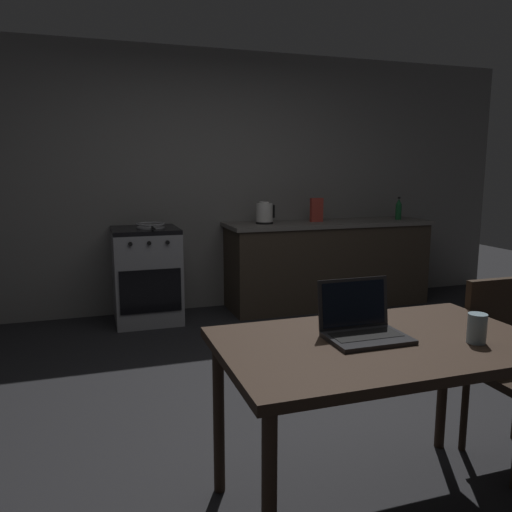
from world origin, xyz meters
The scene contains 12 objects.
ground_plane centered at (0.00, 0.00, 0.00)m, with size 12.00×12.00×0.00m, color black.
back_wall centered at (0.30, 2.49, 1.29)m, with size 6.40×0.10×2.59m, color slate.
kitchen_counter centered at (1.27, 2.14, 0.45)m, with size 2.16×0.64×0.89m.
stove_oven centered at (-0.61, 2.14, 0.44)m, with size 0.60×0.62×0.89m.
dining_table centered at (-0.01, -0.92, 0.67)m, with size 1.30×0.78×0.75m.
chair centered at (0.84, -0.75, 0.51)m, with size 0.40×0.40×0.89m.
laptop centered at (-0.06, -0.87, 0.80)m, with size 0.32×0.25×0.23m.
electric_kettle centered at (0.56, 2.14, 0.99)m, with size 0.19×0.17×0.22m.
bottle centered at (2.07, 2.09, 1.00)m, with size 0.06×0.06×0.24m.
frying_pan centered at (-0.56, 2.12, 0.91)m, with size 0.27×0.44×0.05m.
drinking_glass centered at (0.33, -1.07, 0.81)m, with size 0.07×0.07×0.12m.
cereal_box centered at (1.14, 2.16, 1.01)m, with size 0.13×0.05×0.24m.
Camera 1 is at (-1.09, -2.61, 1.43)m, focal length 35.58 mm.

